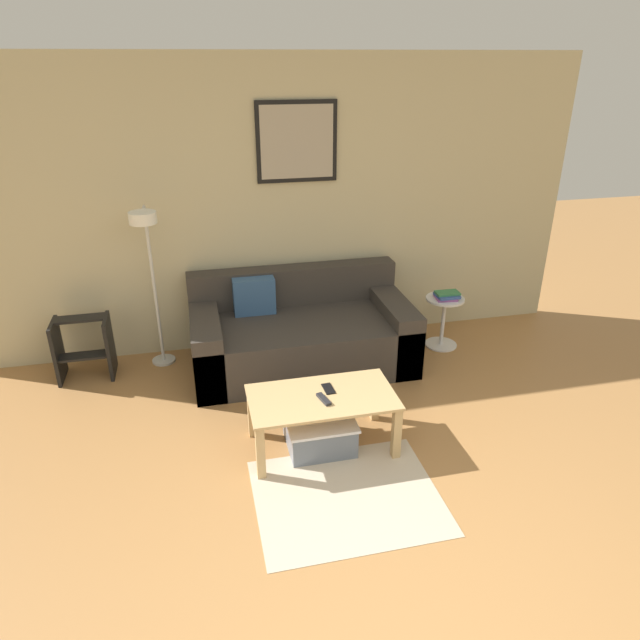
% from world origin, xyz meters
% --- Properties ---
extents(wall_back, '(5.60, 0.09, 2.55)m').
position_xyz_m(wall_back, '(0.00, 3.45, 1.28)').
color(wall_back, '#C6BC93').
rests_on(wall_back, ground_plane).
extents(area_rug, '(1.14, 0.94, 0.01)m').
position_xyz_m(area_rug, '(0.06, 1.17, 0.00)').
color(area_rug, '#C1B299').
rests_on(area_rug, ground_plane).
extents(couch, '(1.88, 0.99, 0.78)m').
position_xyz_m(couch, '(0.12, 2.93, 0.28)').
color(couch, '#38332D').
rests_on(couch, ground_plane).
extents(coffee_table, '(1.00, 0.54, 0.41)m').
position_xyz_m(coffee_table, '(0.03, 1.71, 0.34)').
color(coffee_table, tan).
rests_on(coffee_table, ground_plane).
extents(storage_bin, '(0.47, 0.43, 0.23)m').
position_xyz_m(storage_bin, '(0.01, 1.72, 0.12)').
color(storage_bin, slate).
rests_on(storage_bin, ground_plane).
extents(floor_lamp, '(0.21, 0.45, 1.43)m').
position_xyz_m(floor_lamp, '(-1.09, 3.06, 1.07)').
color(floor_lamp, silver).
rests_on(floor_lamp, ground_plane).
extents(side_table, '(0.35, 0.35, 0.49)m').
position_xyz_m(side_table, '(1.48, 2.95, 0.29)').
color(side_table, white).
rests_on(side_table, ground_plane).
extents(book_stack, '(0.23, 0.20, 0.06)m').
position_xyz_m(book_stack, '(1.48, 2.94, 0.52)').
color(book_stack, '#8C4C93').
rests_on(book_stack, side_table).
extents(remote_control, '(0.08, 0.16, 0.02)m').
position_xyz_m(remote_control, '(0.02, 1.66, 0.42)').
color(remote_control, '#232328').
rests_on(remote_control, coffee_table).
extents(cell_phone, '(0.07, 0.14, 0.01)m').
position_xyz_m(cell_phone, '(0.09, 1.79, 0.41)').
color(cell_phone, black).
rests_on(cell_phone, coffee_table).
extents(step_stool, '(0.45, 0.32, 0.52)m').
position_xyz_m(step_stool, '(-1.71, 3.11, 0.28)').
color(step_stool, black).
rests_on(step_stool, ground_plane).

